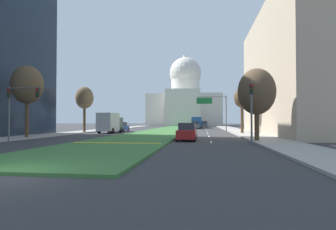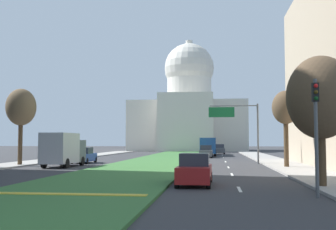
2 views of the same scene
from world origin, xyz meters
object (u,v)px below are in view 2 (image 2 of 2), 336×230
capitol_building (189,113)px  overhead_guide_sign (239,121)px  street_tree_left_mid (21,108)px  box_truck_delivery (63,149)px  sedan_far_horizon (220,149)px  sedan_distant (206,152)px  street_tree_right_near (320,98)px  city_bus (208,145)px  sedan_lead_stopped (195,170)px  traffic_light_near_right (316,121)px  sedan_midblock (84,156)px  street_tree_right_mid (286,109)px

capitol_building → overhead_guide_sign: 61.12m
capitol_building → overhead_guide_sign: bearing=-81.3°
street_tree_left_mid → box_truck_delivery: street_tree_left_mid is taller
sedan_far_horizon → box_truck_delivery: 42.66m
street_tree_left_mid → sedan_distant: street_tree_left_mid is taller
street_tree_right_near → city_bus: (-6.65, 46.99, -2.94)m
overhead_guide_sign → sedan_lead_stopped: overhead_guide_sign is taller
traffic_light_near_right → sedan_distant: (-5.74, 41.96, -2.46)m
sedan_distant → city_bus: city_bus is taller
street_tree_left_mid → sedan_far_horizon: street_tree_left_mid is taller
sedan_lead_stopped → traffic_light_near_right: bearing=-38.7°
traffic_light_near_right → sedan_lead_stopped: traffic_light_near_right is taller
overhead_guide_sign → sedan_distant: (-3.96, 15.69, -3.78)m
sedan_midblock → street_tree_right_near: bearing=-47.7°
box_truck_delivery → capitol_building: bearing=83.5°
sedan_far_horizon → city_bus: (-2.01, -8.26, 0.91)m
sedan_distant → capitol_building: bearing=96.8°
capitol_building → sedan_midblock: bearing=-97.4°
overhead_guide_sign → street_tree_right_mid: (3.77, -6.92, 0.73)m
street_tree_right_near → capitol_building: bearing=98.3°
capitol_building → sedan_distant: size_ratio=6.26×
street_tree_right_near → street_tree_left_mid: bearing=146.7°
street_tree_left_mid → box_truck_delivery: size_ratio=1.19×
sedan_distant → city_bus: (0.18, 8.55, 0.92)m
street_tree_right_near → sedan_far_horizon: (-4.64, 55.24, -3.85)m
street_tree_right_mid → sedan_distant: 24.32m
street_tree_left_mid → sedan_distant: size_ratio=1.65×
traffic_light_near_right → street_tree_left_mid: street_tree_left_mid is taller
street_tree_right_near → sedan_far_horizon: 55.57m
sedan_midblock → capitol_building: bearing=82.6°
street_tree_right_mid → sedan_distant: size_ratio=1.52×
street_tree_right_near → street_tree_right_mid: size_ratio=0.99×
sedan_far_horizon → box_truck_delivery: box_truck_delivery is taller
sedan_midblock → box_truck_delivery: (0.13, -6.57, 0.86)m
street_tree_right_near → box_truck_delivery: 25.32m
traffic_light_near_right → street_tree_left_mid: bearing=140.1°
sedan_midblock → city_bus: 28.37m
overhead_guide_sign → city_bus: bearing=98.9°
sedan_midblock → box_truck_delivery: box_truck_delivery is taller
capitol_building → street_tree_right_near: size_ratio=4.17×
traffic_light_near_right → street_tree_right_near: street_tree_right_near is taller
traffic_light_near_right → box_truck_delivery: bearing=134.8°
street_tree_left_mid → overhead_guide_sign: bearing=17.1°
overhead_guide_sign → sedan_far_horizon: size_ratio=1.57×
street_tree_right_near → sedan_midblock: (-20.00, 21.97, -3.90)m
box_truck_delivery → street_tree_right_mid: bearing=1.2°
capitol_building → overhead_guide_sign: size_ratio=4.45×
overhead_guide_sign → street_tree_right_mid: size_ratio=0.92×
box_truck_delivery → city_bus: box_truck_delivery is taller
sedan_far_horizon → sedan_lead_stopped: bearing=-92.1°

